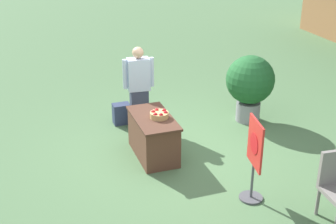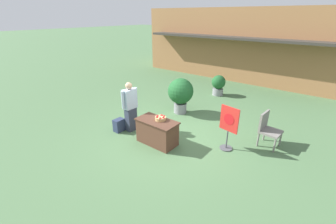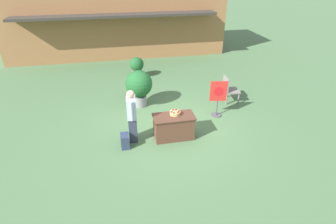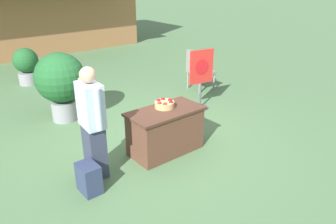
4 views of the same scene
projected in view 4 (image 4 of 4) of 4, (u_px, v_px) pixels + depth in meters
ground_plane at (147, 139)px, 5.89m from camera, size 120.00×120.00×0.00m
display_table at (165, 131)px, 5.36m from camera, size 1.24×0.64×0.74m
apple_basket at (165, 104)px, 5.29m from camera, size 0.32×0.32×0.13m
person_visitor at (92, 123)px, 4.54m from camera, size 0.29×0.61×1.65m
backpack at (89, 178)px, 4.41m from camera, size 0.24×0.34×0.42m
poster_board at (201, 77)px, 6.95m from camera, size 0.57×0.36×1.30m
patio_chair at (198, 68)px, 8.13m from camera, size 0.59×0.59×1.01m
potted_plant_near_left at (26, 64)px, 8.60m from camera, size 0.64×0.64×0.96m
potted_plant_far_left at (60, 81)px, 6.35m from camera, size 0.98×0.98×1.37m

